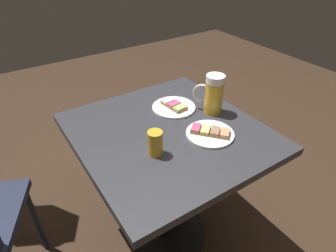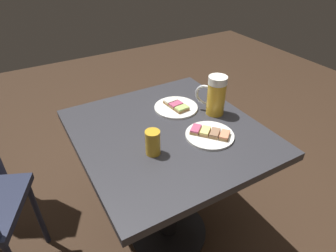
{
  "view_description": "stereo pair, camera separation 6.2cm",
  "coord_description": "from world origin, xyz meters",
  "px_view_note": "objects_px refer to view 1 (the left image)",
  "views": [
    {
      "loc": [
        0.89,
        -0.58,
        1.47
      ],
      "look_at": [
        0.0,
        0.0,
        0.75
      ],
      "focal_mm": 30.99,
      "sensor_mm": 36.0,
      "label": 1
    },
    {
      "loc": [
        0.92,
        -0.53,
        1.47
      ],
      "look_at": [
        0.0,
        0.0,
        0.75
      ],
      "focal_mm": 30.99,
      "sensor_mm": 36.0,
      "label": 2
    }
  ],
  "objects_px": {
    "beer_mug": "(213,94)",
    "plate_far": "(210,133)",
    "plate_near": "(174,107)",
    "beer_glass_small": "(155,143)"
  },
  "relations": [
    {
      "from": "beer_mug",
      "to": "beer_glass_small",
      "type": "relative_size",
      "value": 1.83
    },
    {
      "from": "plate_near",
      "to": "beer_mug",
      "type": "height_order",
      "value": "beer_mug"
    },
    {
      "from": "beer_mug",
      "to": "plate_near",
      "type": "bearing_deg",
      "value": -133.04
    },
    {
      "from": "plate_near",
      "to": "beer_mug",
      "type": "bearing_deg",
      "value": 46.96
    },
    {
      "from": "plate_near",
      "to": "beer_mug",
      "type": "xyz_separation_m",
      "value": [
        0.13,
        0.14,
        0.09
      ]
    },
    {
      "from": "beer_mug",
      "to": "plate_far",
      "type": "bearing_deg",
      "value": -42.25
    },
    {
      "from": "plate_near",
      "to": "plate_far",
      "type": "bearing_deg",
      "value": 0.78
    },
    {
      "from": "beer_mug",
      "to": "beer_glass_small",
      "type": "bearing_deg",
      "value": -72.48
    },
    {
      "from": "plate_far",
      "to": "beer_mug",
      "type": "height_order",
      "value": "beer_mug"
    },
    {
      "from": "plate_far",
      "to": "beer_glass_small",
      "type": "relative_size",
      "value": 2.01
    }
  ]
}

